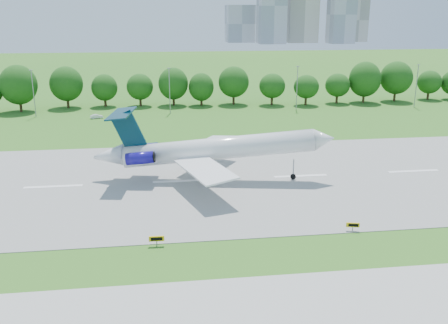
{
  "coord_description": "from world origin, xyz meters",
  "views": [
    {
      "loc": [
        -23.13,
        -51.68,
        26.4
      ],
      "look_at": [
        -13.85,
        18.0,
        5.16
      ],
      "focal_mm": 40.0,
      "sensor_mm": 36.0,
      "label": 1
    }
  ],
  "objects_px": {
    "taxi_sign_left": "(157,239)",
    "service_vehicle_a": "(97,116)",
    "airliner": "(206,149)",
    "service_vehicle_b": "(122,118)"
  },
  "relations": [
    {
      "from": "taxi_sign_left",
      "to": "service_vehicle_a",
      "type": "relative_size",
      "value": 0.56
    },
    {
      "from": "taxi_sign_left",
      "to": "service_vehicle_b",
      "type": "xyz_separation_m",
      "value": [
        -8.4,
        72.74,
        -0.29
      ]
    },
    {
      "from": "service_vehicle_a",
      "to": "airliner",
      "type": "bearing_deg",
      "value": -173.67
    },
    {
      "from": "taxi_sign_left",
      "to": "service_vehicle_a",
      "type": "xyz_separation_m",
      "value": [
        -15.1,
        75.71,
        -0.41
      ]
    },
    {
      "from": "taxi_sign_left",
      "to": "service_vehicle_a",
      "type": "bearing_deg",
      "value": 102.44
    },
    {
      "from": "service_vehicle_a",
      "to": "taxi_sign_left",
      "type": "bearing_deg",
      "value": 173.71
    },
    {
      "from": "taxi_sign_left",
      "to": "service_vehicle_b",
      "type": "height_order",
      "value": "service_vehicle_b"
    },
    {
      "from": "airliner",
      "to": "taxi_sign_left",
      "type": "distance_m",
      "value": 24.97
    },
    {
      "from": "airliner",
      "to": "service_vehicle_b",
      "type": "bearing_deg",
      "value": 116.59
    },
    {
      "from": "taxi_sign_left",
      "to": "service_vehicle_b",
      "type": "relative_size",
      "value": 0.48
    }
  ]
}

